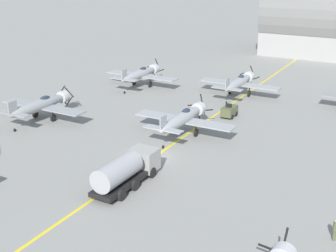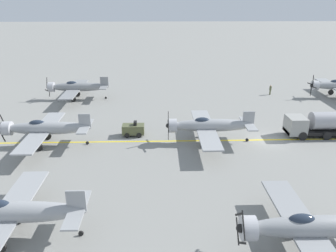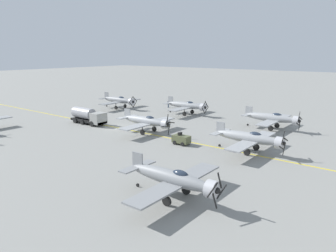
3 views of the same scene
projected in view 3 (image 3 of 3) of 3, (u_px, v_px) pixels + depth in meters
ground_plane at (118, 128)px, 58.84m from camera, size 400.00×400.00×0.00m
taxiway_stripe at (118, 128)px, 58.84m from camera, size 0.30×160.00×0.01m
airplane_far_right at (174, 179)px, 29.99m from camera, size 12.00×9.98×3.68m
airplane_mid_center at (147, 121)px, 54.75m from camera, size 12.00×9.98×3.77m
airplane_near_left at (119, 100)px, 78.46m from camera, size 12.00×9.98×3.65m
airplane_far_center at (250, 138)px, 44.06m from camera, size 12.00×9.98×3.67m
airplane_far_left at (273, 118)px, 57.38m from camera, size 12.00×9.98×3.68m
airplane_mid_left at (187, 106)px, 70.75m from camera, size 12.00×9.98×3.65m
fuel_tanker at (88, 116)px, 61.88m from camera, size 2.67×8.00×2.98m
tow_tractor at (181, 139)px, 48.19m from camera, size 1.57×2.60×1.79m
ground_crew_inspecting at (168, 104)px, 80.07m from camera, size 0.39×0.39×1.81m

